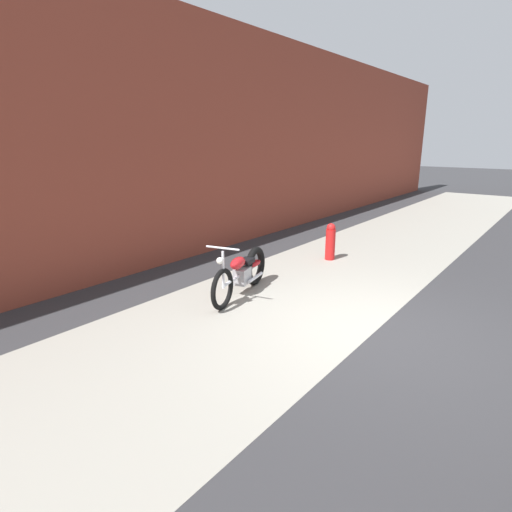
% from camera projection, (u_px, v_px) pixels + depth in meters
% --- Properties ---
extents(ground_plane, '(80.00, 80.00, 0.00)m').
position_uv_depth(ground_plane, '(375.00, 332.00, 5.92)').
color(ground_plane, '#2D2D30').
extents(sidewalk_slab, '(36.00, 3.50, 0.01)m').
position_uv_depth(sidewalk_slab, '(275.00, 303.00, 6.95)').
color(sidewalk_slab, gray).
rests_on(sidewalk_slab, ground).
extents(brick_building_wall, '(36.00, 0.50, 5.32)m').
position_uv_depth(brick_building_wall, '(135.00, 139.00, 8.27)').
color(brick_building_wall, brown).
rests_on(brick_building_wall, ground).
extents(motorcycle_red, '(1.97, 0.74, 1.03)m').
position_uv_depth(motorcycle_red, '(244.00, 272.00, 7.33)').
color(motorcycle_red, black).
rests_on(motorcycle_red, ground).
extents(fire_hydrant, '(0.22, 0.22, 0.84)m').
position_uv_depth(fire_hydrant, '(330.00, 241.00, 9.39)').
color(fire_hydrant, red).
rests_on(fire_hydrant, ground).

